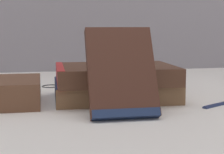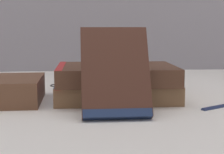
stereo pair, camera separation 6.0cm
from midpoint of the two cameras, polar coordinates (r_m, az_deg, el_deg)
name	(u,v)px [view 1 (the left image)]	position (r m, az deg, el deg)	size (l,w,h in m)	color
ground_plane	(103,106)	(0.63, -4.09, -4.45)	(3.00, 3.00, 0.00)	white
book_flat_bottom	(112,90)	(0.69, -2.57, -2.02)	(0.22, 0.16, 0.03)	brown
book_flat_top	(112,74)	(0.67, -2.51, 0.44)	(0.21, 0.16, 0.03)	#4C2D1E
book_leaning_front	(122,75)	(0.55, -1.63, 0.25)	(0.10, 0.08, 0.13)	#422319
pocket_watch	(126,64)	(0.66, -0.50, 1.92)	(0.06, 0.06, 0.01)	white
reading_glasses	(61,85)	(0.85, -9.78, -1.25)	(0.09, 0.05, 0.00)	black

